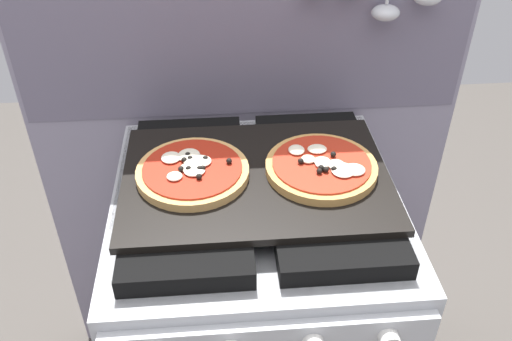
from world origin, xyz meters
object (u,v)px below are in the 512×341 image
pizza_left (192,171)px  pizza_right (322,167)px  stove (256,321)px  baking_tray (256,178)px

pizza_left → pizza_right: bearing=-2.1°
stove → pizza_right: 0.50m
stove → baking_tray: (0.00, 0.00, 0.46)m
pizza_left → pizza_right: size_ratio=1.00×
pizza_right → baking_tray: bearing=179.0°
stove → pizza_left: bearing=176.0°
pizza_right → stove: bearing=179.7°
stove → pizza_left: 0.50m
baking_tray → pizza_right: size_ratio=2.37×
baking_tray → pizza_left: (-0.13, 0.01, 0.02)m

